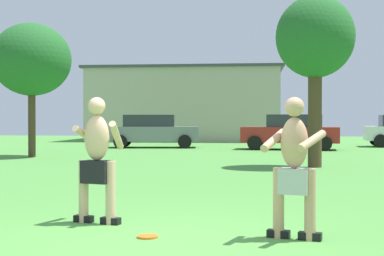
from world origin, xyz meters
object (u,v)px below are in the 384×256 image
object	(u,v)px
car_red_far_end	(291,131)
tree_right_field	(315,40)
player_in_gray	(294,165)
tree_left_field	(32,60)
car_gray_mid_lot	(153,130)
frisbee	(147,237)
player_near	(97,157)

from	to	relation	value
car_red_far_end	tree_right_field	size ratio (longest dim) A/B	0.91
player_in_gray	tree_left_field	world-z (taller)	tree_left_field
player_in_gray	car_gray_mid_lot	bearing A→B (deg)	104.39
frisbee	tree_right_field	distance (m)	11.10
player_in_gray	frisbee	bearing A→B (deg)	-176.47
car_red_far_end	tree_left_field	distance (m)	11.77
frisbee	car_gray_mid_lot	distance (m)	21.02
player_near	car_red_far_end	bearing A→B (deg)	78.62
car_gray_mid_lot	player_near	bearing A→B (deg)	-82.05
car_red_far_end	tree_left_field	xyz separation A→B (m)	(-9.70, -6.11, 2.69)
tree_left_field	tree_right_field	size ratio (longest dim) A/B	0.99
player_in_gray	tree_right_field	xyz separation A→B (m)	(1.29, 9.96, 2.79)
player_in_gray	frisbee	xyz separation A→B (m)	(-1.68, -0.10, -0.84)
player_near	car_red_far_end	distance (m)	19.08
tree_left_field	tree_right_field	distance (m)	10.30
player_in_gray	car_red_far_end	distance (m)	19.49
player_near	car_gray_mid_lot	xyz separation A→B (m)	(-2.77, 19.85, -0.05)
frisbee	car_red_far_end	bearing A→B (deg)	81.46
tree_right_field	player_in_gray	bearing A→B (deg)	-97.38
car_gray_mid_lot	tree_left_field	size ratio (longest dim) A/B	0.92
car_gray_mid_lot	tree_right_field	world-z (taller)	tree_right_field
player_near	car_gray_mid_lot	distance (m)	20.04
frisbee	tree_left_field	size ratio (longest dim) A/B	0.05
car_red_far_end	player_in_gray	bearing A→B (deg)	-93.69
player_near	player_in_gray	size ratio (longest dim) A/B	1.02
frisbee	car_red_far_end	distance (m)	19.79
car_gray_mid_lot	tree_left_field	world-z (taller)	tree_left_field
player_in_gray	frisbee	size ratio (longest dim) A/B	6.66
car_red_far_end	car_gray_mid_lot	bearing A→B (deg)	170.09
player_near	car_gray_mid_lot	world-z (taller)	player_near
player_near	car_gray_mid_lot	size ratio (longest dim) A/B	0.37
frisbee	tree_right_field	xyz separation A→B (m)	(2.97, 10.07, 3.63)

